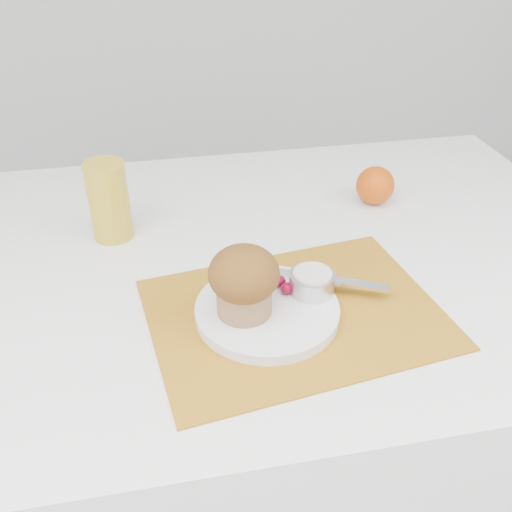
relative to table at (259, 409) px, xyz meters
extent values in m
cube|color=white|center=(0.00, 0.00, 0.00)|extent=(1.20, 0.80, 0.75)
cube|color=#A66C17|center=(0.02, -0.16, 0.38)|extent=(0.44, 0.34, 0.00)
cylinder|color=white|center=(-0.02, -0.16, 0.39)|extent=(0.22, 0.22, 0.02)
cylinder|color=#BBBBC0|center=(0.05, -0.14, 0.41)|extent=(0.07, 0.07, 0.03)
cylinder|color=silver|center=(0.05, -0.14, 0.42)|extent=(0.07, 0.07, 0.01)
ellipsoid|color=#570216|center=(0.00, -0.12, 0.40)|extent=(0.02, 0.02, 0.02)
ellipsoid|color=#5D021A|center=(0.01, -0.14, 0.40)|extent=(0.02, 0.02, 0.02)
cube|color=white|center=(0.07, -0.12, 0.40)|extent=(0.19, 0.10, 0.01)
sphere|color=#C84B07|center=(0.24, 0.13, 0.41)|extent=(0.07, 0.07, 0.07)
cylinder|color=gold|center=(-0.23, 0.10, 0.44)|extent=(0.08, 0.08, 0.13)
cylinder|color=#986F49|center=(-0.05, -0.17, 0.41)|extent=(0.09, 0.09, 0.04)
ellipsoid|color=#3E220B|center=(-0.05, -0.17, 0.46)|extent=(0.09, 0.09, 0.07)
camera|label=1|loc=(-0.16, -0.76, 0.89)|focal=40.00mm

